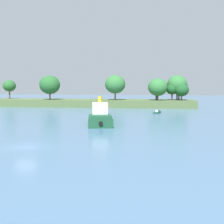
# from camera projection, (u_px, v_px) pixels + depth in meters

# --- Properties ---
(ground_plane) EXTENTS (400.00, 400.00, 0.00)m
(ground_plane) POSITION_uv_depth(u_px,v_px,m) (25.00, 147.00, 38.95)
(ground_plane) COLOR #476B8E
(treeline_island) EXTENTS (76.81, 13.39, 10.53)m
(treeline_island) POSITION_uv_depth(u_px,v_px,m) (97.00, 97.00, 109.64)
(treeline_island) COLOR #4C6038
(treeline_island) RESTS_ON ground
(tugboat) EXTENTS (6.67, 12.39, 5.26)m
(tugboat) POSITION_uv_depth(u_px,v_px,m) (100.00, 117.00, 60.75)
(tugboat) COLOR #19472D
(tugboat) RESTS_ON ground
(small_motorboat) EXTENTS (2.03, 4.54, 0.88)m
(small_motorboat) POSITION_uv_depth(u_px,v_px,m) (157.00, 112.00, 84.80)
(small_motorboat) COLOR #19472D
(small_motorboat) RESTS_ON ground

